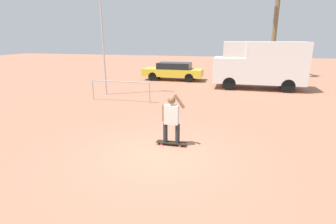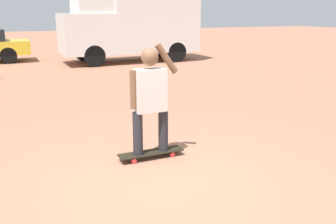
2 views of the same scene
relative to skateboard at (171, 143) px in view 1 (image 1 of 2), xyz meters
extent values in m
plane|color=#A36B51|center=(-0.19, -0.76, -0.08)|extent=(80.00, 80.00, 0.00)
cube|color=black|center=(0.00, 0.00, 0.01)|extent=(0.95, 0.23, 0.02)
cylinder|color=red|center=(-0.29, -0.10, -0.04)|extent=(0.07, 0.03, 0.07)
cylinder|color=red|center=(-0.29, 0.10, -0.04)|extent=(0.07, 0.03, 0.07)
cylinder|color=red|center=(0.29, -0.10, -0.04)|extent=(0.07, 0.03, 0.07)
cylinder|color=red|center=(0.29, 0.10, -0.04)|extent=(0.07, 0.03, 0.07)
cylinder|color=#28282D|center=(-0.19, 0.00, 0.32)|extent=(0.14, 0.14, 0.61)
cylinder|color=#28282D|center=(0.19, 0.00, 0.32)|extent=(0.14, 0.14, 0.61)
cube|color=silver|center=(0.00, 0.00, 0.92)|extent=(0.43, 0.22, 0.60)
sphere|color=brown|center=(0.00, 0.00, 1.38)|extent=(0.24, 0.24, 0.24)
cylinder|color=brown|center=(-0.25, 0.00, 0.96)|extent=(0.09, 0.09, 0.53)
cylinder|color=brown|center=(0.25, 0.00, 1.35)|extent=(0.35, 0.09, 0.44)
cylinder|color=black|center=(1.51, 9.56, 0.34)|extent=(0.82, 0.28, 0.82)
cylinder|color=black|center=(1.51, 11.33, 0.34)|extent=(0.82, 0.28, 0.82)
cylinder|color=black|center=(4.99, 9.56, 0.34)|extent=(0.82, 0.28, 0.82)
cylinder|color=black|center=(4.99, 11.33, 0.34)|extent=(0.82, 0.28, 0.82)
cube|color=white|center=(1.42, 10.44, 1.12)|extent=(1.97, 2.05, 1.58)
cube|color=black|center=(1.03, 10.44, 1.44)|extent=(0.04, 1.74, 0.79)
cube|color=white|center=(4.23, 10.44, 1.63)|extent=(3.65, 2.05, 2.58)
cube|color=white|center=(1.72, 10.44, 2.42)|extent=(1.38, 1.89, 1.01)
cylinder|color=black|center=(-4.32, 11.86, 0.26)|extent=(0.66, 0.22, 0.66)
cylinder|color=black|center=(-4.32, 13.40, 0.26)|extent=(0.66, 0.22, 0.66)
cylinder|color=black|center=(-1.47, 11.86, 0.26)|extent=(0.66, 0.22, 0.66)
cylinder|color=black|center=(-1.47, 13.40, 0.26)|extent=(0.66, 0.22, 0.66)
cube|color=gold|center=(-2.89, 12.63, 0.53)|extent=(4.59, 1.76, 0.55)
cube|color=black|center=(-2.78, 12.63, 1.04)|extent=(2.53, 1.55, 0.47)
cylinder|color=brown|center=(4.76, 16.47, 3.66)|extent=(0.38, 0.38, 7.47)
cylinder|color=#B7B7BC|center=(-5.49, 6.40, 3.87)|extent=(0.09, 0.09, 7.89)
cylinder|color=#99999E|center=(-3.92, 4.98, 0.97)|extent=(3.19, 0.05, 0.05)
cylinder|color=#99999E|center=(-5.52, 4.98, 0.45)|extent=(0.04, 0.04, 1.05)
cylinder|color=#99999E|center=(-2.32, 4.98, 0.45)|extent=(0.04, 0.04, 1.05)
camera|label=1|loc=(1.77, -7.44, 3.21)|focal=28.00mm
camera|label=2|loc=(-1.87, -4.72, 1.98)|focal=40.00mm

